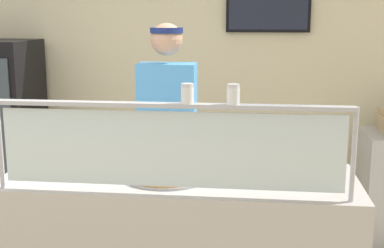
% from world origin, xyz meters
% --- Properties ---
extents(shop_rear_unit, '(6.32, 0.13, 2.70)m').
position_xyz_m(shop_rear_unit, '(0.97, 2.42, 1.36)').
color(shop_rear_unit, beige).
rests_on(shop_rear_unit, ground).
extents(sneeze_guard, '(1.75, 0.06, 0.45)m').
position_xyz_m(sneeze_guard, '(0.96, 0.06, 1.24)').
color(sneeze_guard, '#B2B5BC').
rests_on(sneeze_guard, serving_counter).
extents(pizza_tray, '(0.48, 0.48, 0.04)m').
position_xyz_m(pizza_tray, '(0.90, 0.34, 0.97)').
color(pizza_tray, '#9EA0A8').
rests_on(pizza_tray, serving_counter).
extents(pizza_server, '(0.10, 0.28, 0.01)m').
position_xyz_m(pizza_server, '(0.94, 0.32, 0.99)').
color(pizza_server, '#ADAFB7').
rests_on(pizza_server, pizza_tray).
extents(parmesan_shaker, '(0.06, 0.06, 0.10)m').
position_xyz_m(parmesan_shaker, '(1.05, 0.06, 1.44)').
color(parmesan_shaker, white).
rests_on(parmesan_shaker, sneeze_guard).
extents(pepper_flake_shaker, '(0.06, 0.06, 0.10)m').
position_xyz_m(pepper_flake_shaker, '(1.26, 0.06, 1.44)').
color(pepper_flake_shaker, white).
rests_on(pepper_flake_shaker, sneeze_guard).
extents(worker_figure, '(0.41, 0.50, 1.76)m').
position_xyz_m(worker_figure, '(0.79, 1.04, 1.01)').
color(worker_figure, '#23232D').
rests_on(worker_figure, ground).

